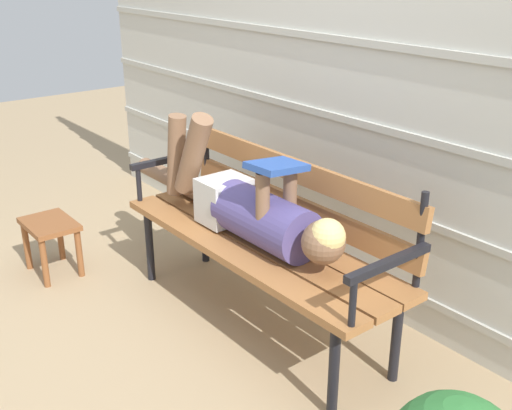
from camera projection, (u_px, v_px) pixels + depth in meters
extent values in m
plane|color=tan|center=(230.00, 333.00, 3.09)|extent=(12.00, 12.00, 0.00)
cube|color=beige|center=(352.00, 80.00, 3.10)|extent=(4.87, 0.06, 2.32)
cube|color=#B7B7AD|center=(338.00, 257.00, 3.44)|extent=(4.87, 0.02, 0.04)
cube|color=#B7B7AD|center=(341.00, 191.00, 3.30)|extent=(4.87, 0.02, 0.04)
cube|color=#B7B7AD|center=(345.00, 119.00, 3.15)|extent=(4.87, 0.02, 0.04)
cube|color=#B7B7AD|center=(350.00, 41.00, 3.01)|extent=(4.87, 0.02, 0.04)
cube|color=#9E6638|center=(229.00, 252.00, 2.92)|extent=(1.67, 0.15, 0.04)
cube|color=#9E6638|center=(256.00, 243.00, 3.02)|extent=(1.67, 0.15, 0.04)
cube|color=#9E6638|center=(281.00, 234.00, 3.11)|extent=(1.67, 0.15, 0.04)
cube|color=#9E6638|center=(294.00, 206.00, 3.11)|extent=(1.60, 0.05, 0.11)
cube|color=#9E6638|center=(295.00, 170.00, 3.03)|extent=(1.60, 0.05, 0.11)
cylinder|color=black|center=(207.00, 152.00, 3.63)|extent=(0.03, 0.03, 0.42)
cylinder|color=black|center=(420.00, 240.00, 2.51)|extent=(0.03, 0.03, 0.42)
cylinder|color=black|center=(150.00, 245.00, 3.53)|extent=(0.04, 0.04, 0.43)
cylinder|color=black|center=(334.00, 371.00, 2.46)|extent=(0.04, 0.04, 0.43)
cylinder|color=black|center=(205.00, 228.00, 3.74)|extent=(0.04, 0.04, 0.43)
cylinder|color=black|center=(396.00, 338.00, 2.68)|extent=(0.04, 0.04, 0.43)
cube|color=black|center=(167.00, 160.00, 3.52)|extent=(0.04, 0.46, 0.03)
cylinder|color=black|center=(139.00, 184.00, 3.45)|extent=(0.03, 0.03, 0.20)
cube|color=black|center=(389.00, 263.00, 2.35)|extent=(0.04, 0.46, 0.03)
cylinder|color=black|center=(353.00, 302.00, 2.28)|extent=(0.03, 0.03, 0.20)
cylinder|color=#514784|center=(265.00, 220.00, 2.91)|extent=(0.54, 0.25, 0.25)
cube|color=silver|center=(224.00, 200.00, 3.15)|extent=(0.20, 0.24, 0.23)
sphere|color=brown|center=(323.00, 242.00, 2.62)|extent=(0.19, 0.19, 0.19)
sphere|color=#E0C67A|center=(327.00, 237.00, 2.59)|extent=(0.16, 0.16, 0.16)
cylinder|color=brown|center=(193.00, 155.00, 3.17)|extent=(0.30, 0.11, 0.46)
cylinder|color=brown|center=(176.00, 155.00, 3.31)|extent=(0.15, 0.09, 0.45)
cylinder|color=brown|center=(181.00, 184.00, 3.58)|extent=(0.85, 0.10, 0.10)
cylinder|color=brown|center=(263.00, 202.00, 2.76)|extent=(0.06, 0.06, 0.27)
cylinder|color=brown|center=(290.00, 194.00, 2.85)|extent=(0.06, 0.06, 0.27)
cube|color=#284C9E|center=(277.00, 166.00, 2.75)|extent=(0.20, 0.26, 0.06)
cube|color=brown|center=(49.00, 224.00, 3.57)|extent=(0.35, 0.26, 0.03)
cylinder|color=brown|center=(27.00, 246.00, 3.68)|extent=(0.04, 0.04, 0.29)
cylinder|color=brown|center=(44.00, 263.00, 3.47)|extent=(0.04, 0.04, 0.29)
cylinder|color=brown|center=(60.00, 237.00, 3.79)|extent=(0.04, 0.04, 0.29)
cylinder|color=brown|center=(79.00, 253.00, 3.59)|extent=(0.04, 0.04, 0.29)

